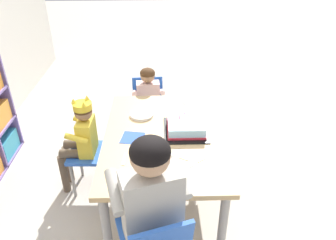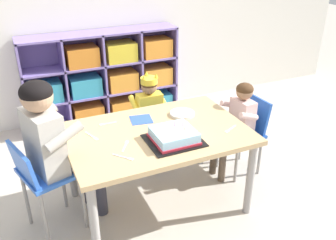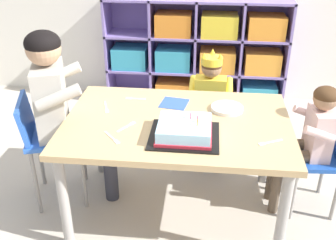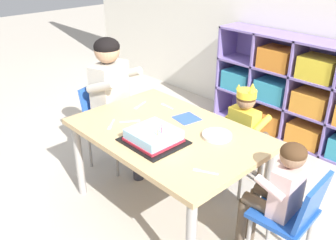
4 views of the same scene
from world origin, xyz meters
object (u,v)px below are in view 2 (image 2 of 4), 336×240
(birthday_cake_on_tray, at_px, (174,136))
(fork_near_cake_tray, at_px, (230,129))
(fork_scattered_mid_table, at_px, (125,145))
(activity_table, at_px, (157,140))
(classroom_chair_guest_side, at_px, (246,129))
(classroom_chair_blue, at_px, (153,127))
(guest_at_table_side, at_px, (237,118))
(child_with_crown, at_px, (148,106))
(fork_beside_plate_stack, at_px, (92,136))
(classroom_chair_adult_side, at_px, (43,175))
(paper_plate_stack, at_px, (182,114))
(adult_helper_seated, at_px, (54,139))
(fork_by_napkin, at_px, (124,157))
(fork_at_table_front_edge, at_px, (107,124))

(birthday_cake_on_tray, distance_m, fork_near_cake_tray, 0.42)
(fork_scattered_mid_table, bearing_deg, activity_table, 141.63)
(classroom_chair_guest_side, xyz_separation_m, fork_scattered_mid_table, (-1.10, -0.22, 0.23))
(classroom_chair_blue, bearing_deg, guest_at_table_side, 147.12)
(fork_scattered_mid_table, bearing_deg, guest_at_table_side, 134.22)
(child_with_crown, xyz_separation_m, fork_beside_plate_stack, (-0.60, -0.51, 0.11))
(classroom_chair_adult_side, relative_size, fork_beside_plate_stack, 4.87)
(child_with_crown, distance_m, fork_beside_plate_stack, 0.80)
(paper_plate_stack, xyz_separation_m, fork_beside_plate_stack, (-0.69, -0.05, -0.01))
(adult_helper_seated, bearing_deg, fork_scattered_mid_table, -130.48)
(guest_at_table_side, height_order, fork_by_napkin, guest_at_table_side)
(fork_at_table_front_edge, bearing_deg, fork_near_cake_tray, -27.45)
(fork_near_cake_tray, bearing_deg, fork_by_napkin, 156.26)
(fork_scattered_mid_table, distance_m, fork_by_napkin, 0.14)
(fork_at_table_front_edge, bearing_deg, classroom_chair_adult_side, -155.60)
(classroom_chair_blue, bearing_deg, fork_scattered_mid_table, 56.57)
(child_with_crown, height_order, fork_near_cake_tray, child_with_crown)
(activity_table, bearing_deg, classroom_chair_adult_side, 176.07)
(classroom_chair_adult_side, height_order, fork_scattered_mid_table, classroom_chair_adult_side)
(classroom_chair_adult_side, xyz_separation_m, fork_beside_plate_stack, (0.35, 0.06, 0.17))
(fork_near_cake_tray, bearing_deg, classroom_chair_guest_side, 12.92)
(fork_by_napkin, bearing_deg, child_with_crown, -70.75)
(classroom_chair_adult_side, relative_size, fork_near_cake_tray, 5.40)
(guest_at_table_side, distance_m, birthday_cake_on_tray, 0.77)
(activity_table, relative_size, classroom_chair_adult_side, 1.79)
(classroom_chair_adult_side, relative_size, fork_scattered_mid_table, 5.58)
(activity_table, height_order, birthday_cake_on_tray, birthday_cake_on_tray)
(classroom_chair_blue, relative_size, classroom_chair_adult_side, 0.88)
(guest_at_table_side, bearing_deg, classroom_chair_guest_side, 90.00)
(birthday_cake_on_tray, relative_size, fork_scattered_mid_table, 2.86)
(classroom_chair_guest_side, relative_size, fork_by_napkin, 5.39)
(fork_beside_plate_stack, bearing_deg, classroom_chair_adult_side, 80.62)
(fork_scattered_mid_table, bearing_deg, adult_helper_seated, -81.34)
(child_with_crown, distance_m, fork_scattered_mid_table, 0.85)
(fork_at_table_front_edge, bearing_deg, child_with_crown, 41.63)
(guest_at_table_side, bearing_deg, activity_table, -84.40)
(adult_helper_seated, relative_size, fork_scattered_mid_table, 8.76)
(activity_table, relative_size, fork_at_table_front_edge, 9.95)
(guest_at_table_side, bearing_deg, fork_scattered_mid_table, -81.72)
(classroom_chair_adult_side, xyz_separation_m, guest_at_table_side, (1.52, 0.07, 0.06))
(classroom_chair_guest_side, xyz_separation_m, birthday_cake_on_tray, (-0.79, -0.29, 0.27))
(classroom_chair_blue, bearing_deg, fork_by_napkin, 58.80)
(classroom_chair_blue, xyz_separation_m, fork_near_cake_tray, (0.30, -0.70, 0.26))
(birthday_cake_on_tray, height_order, fork_by_napkin, birthday_cake_on_tray)
(guest_at_table_side, relative_size, fork_beside_plate_stack, 5.68)
(fork_scattered_mid_table, bearing_deg, child_with_crown, -179.10)
(fork_scattered_mid_table, height_order, fork_near_cake_tray, same)
(guest_at_table_side, height_order, fork_beside_plate_stack, guest_at_table_side)
(classroom_chair_guest_side, xyz_separation_m, fork_beside_plate_stack, (-1.27, -0.02, 0.23))
(classroom_chair_blue, distance_m, fork_near_cake_tray, 0.80)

